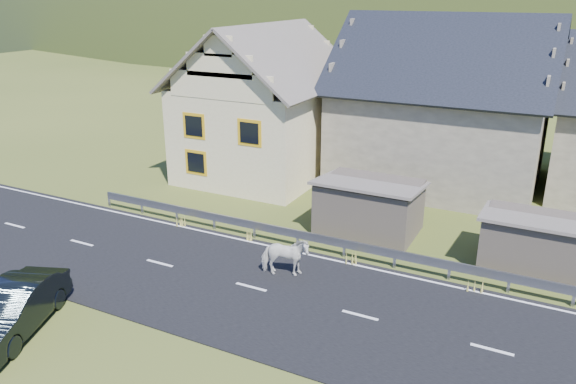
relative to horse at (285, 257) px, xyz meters
The scene contains 12 objects.
ground 3.67m from the horse, 21.15° to the right, with size 160.00×160.00×0.00m, color #334116.
road 3.67m from the horse, 21.15° to the right, with size 60.00×7.00×0.04m, color black.
lane_markings 3.66m from the horse, 21.15° to the right, with size 60.00×6.60×0.01m, color silver.
guardrail 4.12m from the horse, 35.50° to the left, with size 28.10×0.09×0.75m.
shed_left 5.39m from the horse, 75.50° to the left, with size 4.30×3.30×2.40m, color brown.
shed_right 9.15m from the horse, 30.95° to the left, with size 3.80×2.90×2.20m, color brown.
house_cream 13.10m from the horse, 121.88° to the left, with size 7.80×9.80×8.30m.
house_stone_a 14.43m from the horse, 80.29° to the left, with size 10.80×9.80×8.90m.
mountain 180.10m from the horse, 87.33° to the left, with size 440.00×280.00×260.00m, color #243815.
conifer_patch 120.47m from the horse, 115.42° to the left, with size 76.00×50.00×28.00m, color black.
horse is the anchor object (origin of this frame).
car 8.85m from the horse, 130.32° to the right, with size 1.54×4.42×1.45m, color black.
Camera 1 is at (4.91, -14.78, 9.75)m, focal length 35.00 mm.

